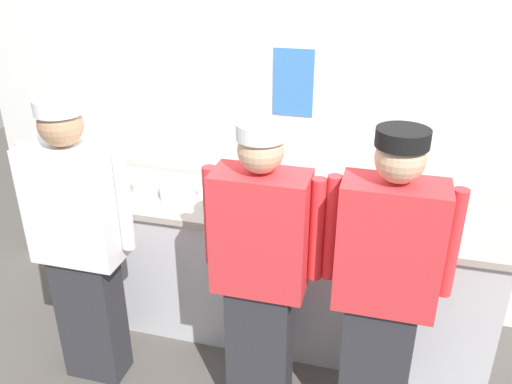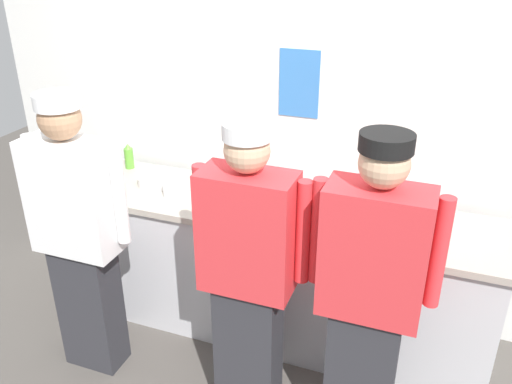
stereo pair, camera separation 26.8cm
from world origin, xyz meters
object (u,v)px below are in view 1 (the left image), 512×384
at_px(sheet_tray, 306,208).
at_px(chefs_knife, 386,213).
at_px(ramekin_yellow_sauce, 417,230).
at_px(deli_cup, 167,192).
at_px(squeeze_bottle_primary, 101,176).
at_px(squeeze_bottle_secondary, 87,185).
at_px(chef_near_left, 80,241).
at_px(plate_stack_front, 151,184).
at_px(chef_far_right, 384,286).
at_px(plate_stack_rear, 342,209).
at_px(mixing_bowl_steel, 248,192).
at_px(chef_center, 260,270).
at_px(squeeze_bottle_spare, 119,161).
at_px(ramekin_orange_sauce, 204,191).
at_px(ramekin_green_sauce, 433,222).

height_order(sheet_tray, chefs_knife, sheet_tray).
relative_size(ramekin_yellow_sauce, chefs_knife, 0.32).
bearing_deg(deli_cup, squeeze_bottle_primary, 175.21).
bearing_deg(ramekin_yellow_sauce, chefs_knife, 132.51).
distance_m(squeeze_bottle_secondary, deli_cup, 0.49).
distance_m(chef_near_left, squeeze_bottle_primary, 0.65).
bearing_deg(plate_stack_front, chef_far_right, -23.90).
xyz_separation_m(plate_stack_front, plate_stack_rear, (1.22, -0.04, 0.01)).
xyz_separation_m(chef_far_right, plate_stack_front, (-1.49, 0.66, 0.05)).
xyz_separation_m(mixing_bowl_steel, chefs_knife, (0.82, 0.04, -0.05)).
distance_m(mixing_bowl_steel, squeeze_bottle_primary, 0.95).
relative_size(chef_center, chefs_knife, 5.93).
height_order(sheet_tray, squeeze_bottle_spare, squeeze_bottle_spare).
height_order(plate_stack_front, chefs_knife, plate_stack_front).
relative_size(mixing_bowl_steel, deli_cup, 3.75).
bearing_deg(chef_far_right, chef_near_left, -179.10).
bearing_deg(chefs_knife, chef_center, -128.50).
bearing_deg(squeeze_bottle_primary, chef_near_left, -70.65).
height_order(squeeze_bottle_spare, deli_cup, squeeze_bottle_spare).
height_order(mixing_bowl_steel, chefs_knife, mixing_bowl_steel).
distance_m(squeeze_bottle_spare, ramekin_orange_sauce, 0.69).
xyz_separation_m(chef_center, deli_cup, (-0.73, 0.55, 0.08)).
relative_size(plate_stack_front, ramekin_yellow_sauce, 2.70).
xyz_separation_m(chef_center, chefs_knife, (0.57, 0.71, 0.04)).
bearing_deg(deli_cup, squeeze_bottle_secondary, -167.28).
bearing_deg(chefs_knife, ramekin_green_sauce, -17.22).
xyz_separation_m(sheet_tray, ramekin_green_sauce, (0.71, -0.01, 0.01)).
relative_size(chef_center, plate_stack_rear, 6.89).
relative_size(chef_near_left, ramekin_green_sauce, 15.45).
bearing_deg(plate_stack_front, deli_cup, -35.58).
distance_m(chef_far_right, sheet_tray, 0.80).
height_order(mixing_bowl_steel, ramekin_orange_sauce, mixing_bowl_steel).
distance_m(sheet_tray, deli_cup, 0.85).
bearing_deg(squeeze_bottle_primary, sheet_tray, 2.30).
height_order(plate_stack_rear, sheet_tray, plate_stack_rear).
bearing_deg(ramekin_green_sauce, squeeze_bottle_spare, 174.05).
relative_size(squeeze_bottle_secondary, deli_cup, 1.87).
height_order(chef_far_right, plate_stack_rear, chef_far_right).
xyz_separation_m(chef_near_left, ramekin_yellow_sauce, (1.72, 0.54, 0.03)).
height_order(chef_center, ramekin_orange_sauce, chef_center).
xyz_separation_m(plate_stack_front, mixing_bowl_steel, (0.64, 0.01, 0.02)).
xyz_separation_m(mixing_bowl_steel, deli_cup, (-0.47, -0.13, -0.00)).
bearing_deg(ramekin_green_sauce, chef_near_left, -160.31).
relative_size(chef_center, plate_stack_front, 6.86).
xyz_separation_m(sheet_tray, ramekin_yellow_sauce, (0.63, -0.11, 0.01)).
xyz_separation_m(mixing_bowl_steel, ramekin_yellow_sauce, (0.99, -0.15, -0.03)).
xyz_separation_m(plate_stack_rear, mixing_bowl_steel, (-0.58, 0.04, 0.02)).
bearing_deg(ramekin_orange_sauce, plate_stack_front, -178.85).
bearing_deg(chef_center, mixing_bowl_steel, 110.87).
xyz_separation_m(chef_center, chef_far_right, (0.59, 0.01, 0.01)).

